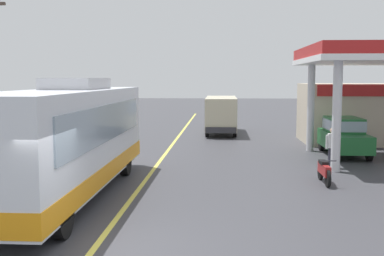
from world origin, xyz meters
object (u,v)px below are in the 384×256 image
Objects in this scene: minibus_opposing_lane at (221,112)px; motorcycle_parked_forecourt at (324,171)px; pedestrian_near_pump at (332,145)px; car_at_pump at (344,134)px; coach_bus_main at (68,142)px.

minibus_opposing_lane reaches higher than motorcycle_parked_forecourt.
motorcycle_parked_forecourt is 3.19m from pedestrian_near_pump.
minibus_opposing_lane is at bearing 123.87° from car_at_pump.
motorcycle_parked_forecourt is at bearing -109.72° from car_at_pump.
pedestrian_near_pump is (-1.31, -3.33, -0.08)m from car_at_pump.
motorcycle_parked_forecourt is at bearing 15.57° from coach_bus_main.
motorcycle_parked_forecourt is at bearing -107.70° from pedestrian_near_pump.
pedestrian_near_pump is at bearing 29.77° from coach_bus_main.
car_at_pump is (10.65, 8.67, -0.71)m from coach_bus_main.
minibus_opposing_lane is 3.69× the size of pedestrian_near_pump.
pedestrian_near_pump is (9.34, 5.34, -0.79)m from coach_bus_main.
car_at_pump is at bearing 39.15° from coach_bus_main.
coach_bus_main is 18.12m from minibus_opposing_lane.
car_at_pump is 3.58m from pedestrian_near_pump.
coach_bus_main is 8.79m from motorcycle_parked_forecourt.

